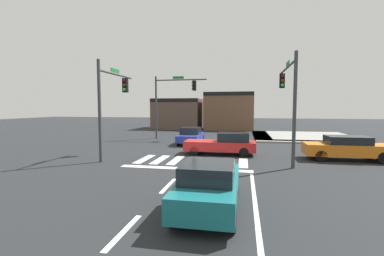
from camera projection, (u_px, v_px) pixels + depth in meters
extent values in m
plane|color=#232628|center=(204.00, 149.00, 19.84)|extent=(120.00, 120.00, 0.00)
cube|color=silver|center=(145.00, 159.00, 15.99)|extent=(0.50, 2.67, 0.01)
cube|color=silver|center=(160.00, 160.00, 15.81)|extent=(0.50, 2.67, 0.01)
cube|color=silver|center=(176.00, 160.00, 15.62)|extent=(0.50, 2.67, 0.01)
cube|color=silver|center=(192.00, 161.00, 15.44)|extent=(0.50, 2.67, 0.01)
cube|color=silver|center=(209.00, 161.00, 15.25)|extent=(0.50, 2.67, 0.01)
cube|color=silver|center=(226.00, 162.00, 15.07)|extent=(0.50, 2.67, 0.01)
cube|color=silver|center=(243.00, 163.00, 14.88)|extent=(0.50, 2.67, 0.01)
cube|color=white|center=(185.00, 168.00, 13.48)|extent=(6.80, 0.50, 0.01)
cube|color=white|center=(168.00, 185.00, 10.54)|extent=(0.16, 2.00, 0.01)
cube|color=white|center=(124.00, 231.00, 6.63)|extent=(0.16, 2.00, 0.01)
cylinder|color=yellow|center=(215.00, 183.00, 10.96)|extent=(1.02, 1.02, 0.01)
cylinder|color=white|center=(209.00, 182.00, 11.00)|extent=(0.16, 0.16, 0.00)
cylinder|color=white|center=(220.00, 183.00, 10.91)|extent=(0.16, 0.16, 0.00)
cube|color=white|center=(215.00, 182.00, 10.96)|extent=(0.46, 0.04, 0.00)
cube|color=gray|center=(314.00, 142.00, 23.21)|extent=(10.00, 1.60, 0.15)
cube|color=gray|center=(261.00, 135.00, 28.71)|extent=(1.60, 10.00, 0.15)
cube|color=gray|center=(303.00, 136.00, 27.91)|extent=(10.00, 10.00, 0.15)
cube|color=brown|center=(179.00, 114.00, 39.67)|extent=(6.72, 6.28, 4.35)
cube|color=black|center=(174.00, 100.00, 36.64)|extent=(6.72, 0.50, 0.50)
cube|color=brown|center=(229.00, 111.00, 37.65)|extent=(6.67, 5.14, 5.18)
cube|color=black|center=(228.00, 94.00, 35.15)|extent=(6.67, 0.50, 0.50)
cylinder|color=#383A3D|center=(295.00, 110.00, 13.32)|extent=(0.18, 0.18, 5.88)
cylinder|color=#383A3D|center=(287.00, 68.00, 15.91)|extent=(0.12, 5.69, 0.12)
cube|color=black|center=(282.00, 81.00, 17.85)|extent=(0.32, 0.32, 0.95)
sphere|color=#470A0A|center=(283.00, 76.00, 17.66)|extent=(0.22, 0.22, 0.22)
sphere|color=#4C330C|center=(282.00, 81.00, 17.69)|extent=(0.22, 0.22, 0.22)
sphere|color=#1ED833|center=(282.00, 85.00, 17.71)|extent=(0.22, 0.22, 0.22)
cube|color=#197233|center=(288.00, 64.00, 15.61)|extent=(0.03, 1.10, 0.24)
cylinder|color=#383A3D|center=(156.00, 108.00, 26.37)|extent=(0.18, 0.18, 6.14)
cylinder|color=#383A3D|center=(181.00, 80.00, 25.68)|extent=(5.05, 0.12, 0.12)
cube|color=black|center=(194.00, 86.00, 25.47)|extent=(0.32, 0.32, 0.95)
sphere|color=#470A0A|center=(193.00, 83.00, 25.48)|extent=(0.22, 0.22, 0.22)
sphere|color=#4C330C|center=(193.00, 86.00, 25.50)|extent=(0.22, 0.22, 0.22)
sphere|color=#1ED833|center=(193.00, 89.00, 25.52)|extent=(0.22, 0.22, 0.22)
cube|color=#197233|center=(178.00, 78.00, 25.71)|extent=(1.10, 0.03, 0.24)
cylinder|color=#383A3D|center=(100.00, 111.00, 14.88)|extent=(0.18, 0.18, 5.76)
cylinder|color=#383A3D|center=(117.00, 75.00, 16.80)|extent=(0.12, 4.29, 0.12)
cube|color=black|center=(125.00, 85.00, 18.04)|extent=(0.32, 0.32, 0.95)
sphere|color=#470A0A|center=(124.00, 81.00, 17.85)|extent=(0.22, 0.22, 0.22)
sphere|color=#4C330C|center=(124.00, 85.00, 17.87)|extent=(0.22, 0.22, 0.22)
sphere|color=#1ED833|center=(124.00, 90.00, 17.90)|extent=(0.22, 0.22, 0.22)
cube|color=#197233|center=(115.00, 71.00, 16.58)|extent=(0.03, 1.10, 0.24)
cube|color=#23389E|center=(191.00, 137.00, 22.67)|extent=(1.75, 4.10, 0.57)
cube|color=black|center=(191.00, 131.00, 22.56)|extent=(1.54, 1.87, 0.57)
cylinder|color=black|center=(197.00, 142.00, 21.18)|extent=(0.22, 0.62, 0.62)
cylinder|color=black|center=(178.00, 142.00, 21.47)|extent=(0.22, 0.62, 0.62)
cylinder|color=black|center=(202.00, 139.00, 23.91)|extent=(0.22, 0.62, 0.62)
cylinder|color=black|center=(186.00, 138.00, 24.20)|extent=(0.22, 0.62, 0.62)
cube|color=red|center=(220.00, 146.00, 17.59)|extent=(4.62, 1.71, 0.61)
cube|color=black|center=(233.00, 137.00, 17.37)|extent=(1.99, 1.51, 0.56)
cylinder|color=black|center=(194.00, 151.00, 17.18)|extent=(0.60, 0.22, 0.60)
cylinder|color=black|center=(198.00, 147.00, 18.64)|extent=(0.60, 0.22, 0.60)
cylinder|color=black|center=(244.00, 152.00, 16.58)|extent=(0.60, 0.22, 0.60)
cylinder|color=black|center=(244.00, 149.00, 18.04)|extent=(0.60, 0.22, 0.60)
cube|color=orange|center=(347.00, 149.00, 15.59)|extent=(4.69, 1.76, 0.67)
cube|color=black|center=(347.00, 140.00, 15.55)|extent=(2.26, 1.55, 0.46)
cylinder|color=black|center=(321.00, 156.00, 15.16)|extent=(0.66, 0.22, 0.66)
cylinder|color=black|center=(314.00, 152.00, 16.67)|extent=(0.66, 0.22, 0.66)
cylinder|color=black|center=(383.00, 158.00, 14.56)|extent=(0.66, 0.22, 0.66)
cylinder|color=black|center=(370.00, 153.00, 16.07)|extent=(0.66, 0.22, 0.66)
cube|color=#196B70|center=(209.00, 188.00, 8.16)|extent=(1.70, 4.29, 0.66)
cube|color=black|center=(208.00, 172.00, 7.80)|extent=(1.50, 1.83, 0.51)
cylinder|color=black|center=(194.00, 183.00, 9.75)|extent=(0.22, 0.66, 0.66)
cylinder|color=black|center=(235.00, 185.00, 9.47)|extent=(0.22, 0.66, 0.66)
cylinder|color=black|center=(174.00, 214.00, 6.90)|extent=(0.22, 0.66, 0.66)
cylinder|color=black|center=(231.00, 219.00, 6.62)|extent=(0.22, 0.66, 0.66)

